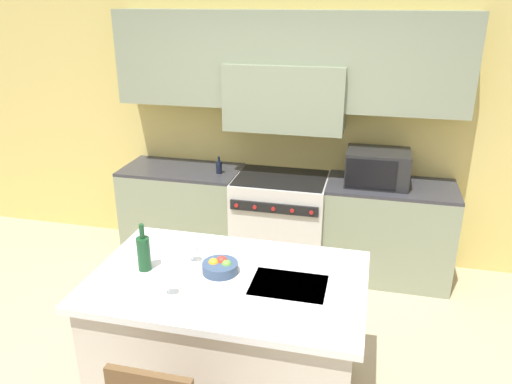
{
  "coord_description": "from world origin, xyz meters",
  "views": [
    {
      "loc": [
        0.8,
        -2.47,
        2.5
      ],
      "look_at": [
        0.01,
        0.81,
        1.18
      ],
      "focal_mm": 35.0,
      "sensor_mm": 36.0,
      "label": 1
    }
  ],
  "objects_px": {
    "wine_glass_near": "(168,276)",
    "oil_bottle_on_counter": "(219,167)",
    "microwave": "(377,168)",
    "range_stove": "(280,222)",
    "fruit_bowl": "(220,267)",
    "wine_bottle": "(144,253)",
    "wine_glass_far": "(192,244)"
  },
  "relations": [
    {
      "from": "range_stove",
      "to": "wine_glass_far",
      "type": "xyz_separation_m",
      "value": [
        -0.24,
        -1.73,
        0.59
      ]
    },
    {
      "from": "fruit_bowl",
      "to": "wine_bottle",
      "type": "bearing_deg",
      "value": -170.49
    },
    {
      "from": "wine_glass_far",
      "to": "range_stove",
      "type": "bearing_deg",
      "value": 82.06
    },
    {
      "from": "microwave",
      "to": "fruit_bowl",
      "type": "height_order",
      "value": "microwave"
    },
    {
      "from": "fruit_bowl",
      "to": "wine_glass_near",
      "type": "bearing_deg",
      "value": -123.96
    },
    {
      "from": "range_stove",
      "to": "wine_glass_near",
      "type": "distance_m",
      "value": 2.21
    },
    {
      "from": "wine_glass_far",
      "to": "fruit_bowl",
      "type": "height_order",
      "value": "wine_glass_far"
    },
    {
      "from": "microwave",
      "to": "wine_glass_near",
      "type": "height_order",
      "value": "microwave"
    },
    {
      "from": "microwave",
      "to": "wine_glass_near",
      "type": "relative_size",
      "value": 3.09
    },
    {
      "from": "wine_bottle",
      "to": "range_stove",
      "type": "bearing_deg",
      "value": 75.29
    },
    {
      "from": "range_stove",
      "to": "microwave",
      "type": "relative_size",
      "value": 1.66
    },
    {
      "from": "wine_bottle",
      "to": "fruit_bowl",
      "type": "bearing_deg",
      "value": 9.51
    },
    {
      "from": "range_stove",
      "to": "wine_bottle",
      "type": "relative_size",
      "value": 3.01
    },
    {
      "from": "wine_glass_near",
      "to": "oil_bottle_on_counter",
      "type": "relative_size",
      "value": 1.07
    },
    {
      "from": "range_stove",
      "to": "oil_bottle_on_counter",
      "type": "bearing_deg",
      "value": -177.12
    },
    {
      "from": "range_stove",
      "to": "wine_glass_far",
      "type": "relative_size",
      "value": 5.13
    },
    {
      "from": "microwave",
      "to": "fruit_bowl",
      "type": "distance_m",
      "value": 2.04
    },
    {
      "from": "microwave",
      "to": "wine_bottle",
      "type": "distance_m",
      "value": 2.34
    },
    {
      "from": "range_stove",
      "to": "wine_glass_near",
      "type": "height_order",
      "value": "wine_glass_near"
    },
    {
      "from": "wine_glass_far",
      "to": "microwave",
      "type": "bearing_deg",
      "value": 57.54
    },
    {
      "from": "wine_bottle",
      "to": "microwave",
      "type": "bearing_deg",
      "value": 54.41
    },
    {
      "from": "microwave",
      "to": "range_stove",
      "type": "bearing_deg",
      "value": -178.77
    },
    {
      "from": "wine_glass_near",
      "to": "microwave",
      "type": "bearing_deg",
      "value": 62.57
    },
    {
      "from": "range_stove",
      "to": "wine_glass_near",
      "type": "relative_size",
      "value": 5.13
    },
    {
      "from": "fruit_bowl",
      "to": "range_stove",
      "type": "bearing_deg",
      "value": 88.97
    },
    {
      "from": "microwave",
      "to": "oil_bottle_on_counter",
      "type": "distance_m",
      "value": 1.47
    },
    {
      "from": "range_stove",
      "to": "oil_bottle_on_counter",
      "type": "height_order",
      "value": "oil_bottle_on_counter"
    },
    {
      "from": "wine_glass_far",
      "to": "oil_bottle_on_counter",
      "type": "xyz_separation_m",
      "value": [
        -0.36,
        1.7,
        -0.07
      ]
    },
    {
      "from": "fruit_bowl",
      "to": "oil_bottle_on_counter",
      "type": "distance_m",
      "value": 1.87
    },
    {
      "from": "microwave",
      "to": "wine_glass_near",
      "type": "distance_m",
      "value": 2.41
    },
    {
      "from": "wine_glass_near",
      "to": "oil_bottle_on_counter",
      "type": "height_order",
      "value": "wine_glass_near"
    },
    {
      "from": "wine_glass_near",
      "to": "fruit_bowl",
      "type": "relative_size",
      "value": 0.81
    }
  ]
}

